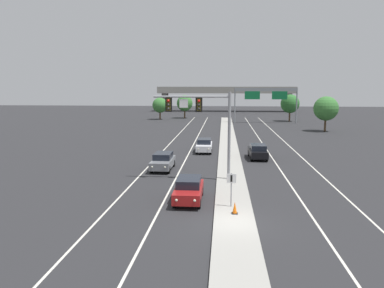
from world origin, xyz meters
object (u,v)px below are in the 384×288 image
(tree_far_right_a, at_px, (290,104))
(car_oncoming_grey, at_px, (163,161))
(tree_far_left_b, at_px, (160,105))
(overhead_signal_mast, at_px, (205,117))
(traffic_cone_median_nose, at_px, (235,208))
(tree_far_right_b, at_px, (326,109))
(tree_far_left_a, at_px, (185,103))
(highway_sign_gantry, at_px, (266,94))
(median_sign_post, at_px, (231,185))
(car_oncoming_red, at_px, (189,189))
(car_receding_black, at_px, (258,151))
(car_oncoming_white, at_px, (204,145))

(tree_far_right_a, bearing_deg, car_oncoming_grey, -111.59)
(tree_far_left_b, bearing_deg, overhead_signal_mast, -76.85)
(traffic_cone_median_nose, height_order, tree_far_right_b, tree_far_right_b)
(tree_far_left_a, bearing_deg, car_oncoming_grey, -86.18)
(tree_far_right_b, bearing_deg, overhead_signal_mast, -117.85)
(tree_far_right_a, bearing_deg, traffic_cone_median_nose, -102.34)
(highway_sign_gantry, relative_size, tree_far_right_b, 2.18)
(median_sign_post, xyz_separation_m, car_oncoming_red, (-2.86, 1.44, -0.77))
(median_sign_post, bearing_deg, highway_sign_gantry, 81.84)
(traffic_cone_median_nose, xyz_separation_m, tree_far_left_b, (-15.72, 66.41, 2.85))
(car_oncoming_red, xyz_separation_m, car_oncoming_grey, (-3.33, 9.64, 0.00))
(car_receding_black, xyz_separation_m, tree_far_right_a, (11.00, 45.32, 3.11))
(median_sign_post, relative_size, highway_sign_gantry, 0.17)
(overhead_signal_mast, bearing_deg, tree_far_left_a, 97.39)
(median_sign_post, bearing_deg, tree_far_right_b, 68.61)
(car_oncoming_red, bearing_deg, tree_far_left_b, 101.26)
(car_oncoming_white, bearing_deg, overhead_signal_mast, -86.90)
(highway_sign_gantry, distance_m, tree_far_right_b, 17.16)
(car_receding_black, bearing_deg, car_oncoming_grey, -146.42)
(traffic_cone_median_nose, xyz_separation_m, tree_far_right_a, (14.01, 64.03, 3.42))
(overhead_signal_mast, xyz_separation_m, car_oncoming_red, (-0.80, -5.96, -4.47))
(tree_far_left_b, bearing_deg, car_oncoming_white, -73.86)
(tree_far_right_b, relative_size, tree_far_left_b, 1.18)
(car_receding_black, xyz_separation_m, highway_sign_gantry, (5.14, 40.95, 5.34))
(car_oncoming_grey, xyz_separation_m, tree_far_left_b, (-9.33, 53.95, 2.54))
(car_oncoming_grey, height_order, highway_sign_gantry, highway_sign_gantry)
(traffic_cone_median_nose, bearing_deg, overhead_signal_mast, 104.42)
(car_oncoming_white, xyz_separation_m, tree_far_left_a, (-7.27, 48.11, 2.85))
(tree_far_right_b, bearing_deg, tree_far_left_b, 146.81)
(tree_far_left_b, distance_m, tree_far_right_a, 29.83)
(car_oncoming_white, relative_size, highway_sign_gantry, 0.34)
(car_oncoming_white, xyz_separation_m, tree_far_right_b, (19.91, 22.61, 3.15))
(traffic_cone_median_nose, distance_m, tree_far_right_a, 65.63)
(car_oncoming_grey, height_order, car_oncoming_white, same)
(overhead_signal_mast, relative_size, car_oncoming_red, 1.61)
(car_oncoming_red, bearing_deg, tree_far_left_a, 96.08)
(tree_far_right_b, relative_size, tree_far_right_a, 1.01)
(median_sign_post, relative_size, traffic_cone_median_nose, 2.97)
(car_oncoming_grey, distance_m, highway_sign_gantry, 49.67)
(car_oncoming_red, xyz_separation_m, tree_far_right_b, (19.97, 42.24, 3.15))
(overhead_signal_mast, distance_m, car_oncoming_white, 14.40)
(car_receding_black, bearing_deg, tree_far_left_b, 111.44)
(car_oncoming_white, bearing_deg, median_sign_post, -82.43)
(car_receding_black, height_order, highway_sign_gantry, highway_sign_gantry)
(car_oncoming_red, height_order, car_oncoming_white, same)
(car_oncoming_red, bearing_deg, overhead_signal_mast, 82.39)
(highway_sign_gantry, relative_size, tree_far_left_a, 2.36)
(median_sign_post, distance_m, tree_far_left_a, 69.95)
(overhead_signal_mast, bearing_deg, highway_sign_gantry, 78.43)
(traffic_cone_median_nose, bearing_deg, tree_far_left_b, 103.32)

